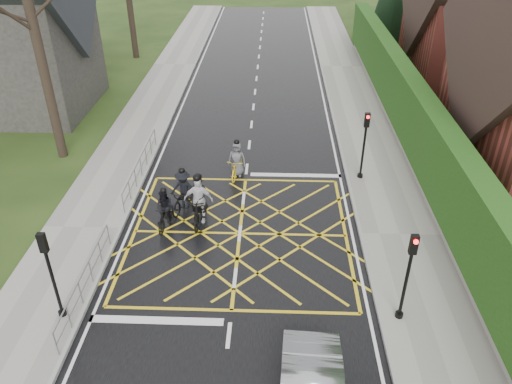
# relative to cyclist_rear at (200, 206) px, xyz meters

# --- Properties ---
(ground) EXTENTS (120.00, 120.00, 0.00)m
(ground) POSITION_rel_cyclist_rear_xyz_m (1.60, -0.80, -0.68)
(ground) COLOR black
(ground) RESTS_ON ground
(road) EXTENTS (9.00, 80.00, 0.01)m
(road) POSITION_rel_cyclist_rear_xyz_m (1.60, -0.80, -0.68)
(road) COLOR black
(road) RESTS_ON ground
(sidewalk_right) EXTENTS (3.00, 80.00, 0.15)m
(sidewalk_right) POSITION_rel_cyclist_rear_xyz_m (7.60, -0.80, -0.61)
(sidewalk_right) COLOR gray
(sidewalk_right) RESTS_ON ground
(sidewalk_left) EXTENTS (3.00, 80.00, 0.15)m
(sidewalk_left) POSITION_rel_cyclist_rear_xyz_m (-4.40, -0.80, -0.61)
(sidewalk_left) COLOR gray
(sidewalk_left) RESTS_ON ground
(stone_wall) EXTENTS (0.50, 38.00, 0.70)m
(stone_wall) POSITION_rel_cyclist_rear_xyz_m (9.35, 5.20, -0.33)
(stone_wall) COLOR slate
(stone_wall) RESTS_ON ground
(hedge) EXTENTS (0.90, 38.00, 2.80)m
(hedge) POSITION_rel_cyclist_rear_xyz_m (9.35, 5.20, 1.42)
(hedge) COLOR #193B10
(hedge) RESTS_ON stone_wall
(house_far) EXTENTS (9.80, 8.80, 10.30)m
(house_far) POSITION_rel_cyclist_rear_xyz_m (16.35, 17.20, 3.68)
(house_far) COLOR maroon
(house_far) RESTS_ON ground
(church) EXTENTS (8.80, 7.80, 11.00)m
(church) POSITION_rel_cyclist_rear_xyz_m (-11.94, 11.20, 4.25)
(church) COLOR #2D2B28
(church) RESTS_ON ground
(railing_south) EXTENTS (0.05, 5.04, 1.03)m
(railing_south) POSITION_rel_cyclist_rear_xyz_m (-3.05, -4.30, 0.10)
(railing_south) COLOR slate
(railing_south) RESTS_ON ground
(railing_north) EXTENTS (0.05, 6.04, 1.03)m
(railing_north) POSITION_rel_cyclist_rear_xyz_m (-3.05, 3.20, 0.11)
(railing_north) COLOR slate
(railing_north) RESTS_ON ground
(traffic_light_ne) EXTENTS (0.24, 0.31, 3.21)m
(traffic_light_ne) POSITION_rel_cyclist_rear_xyz_m (6.70, 3.40, 0.98)
(traffic_light_ne) COLOR black
(traffic_light_ne) RESTS_ON ground
(traffic_light_se) EXTENTS (0.24, 0.31, 3.21)m
(traffic_light_se) POSITION_rel_cyclist_rear_xyz_m (6.70, -5.00, 0.98)
(traffic_light_se) COLOR black
(traffic_light_se) RESTS_ON ground
(traffic_light_sw) EXTENTS (0.24, 0.31, 3.21)m
(traffic_light_sw) POSITION_rel_cyclist_rear_xyz_m (-3.50, -5.29, 0.98)
(traffic_light_sw) COLOR black
(traffic_light_sw) RESTS_ON ground
(cyclist_rear) EXTENTS (0.81, 2.18, 2.10)m
(cyclist_rear) POSITION_rel_cyclist_rear_xyz_m (0.00, 0.00, 0.00)
(cyclist_rear) COLOR black
(cyclist_rear) RESTS_ON ground
(cyclist_back) EXTENTS (0.82, 1.73, 1.68)m
(cyclist_back) POSITION_rel_cyclist_rear_xyz_m (-1.26, -0.38, -0.05)
(cyclist_back) COLOR black
(cyclist_back) RESTS_ON ground
(cyclist_mid) EXTENTS (1.23, 2.01, 1.85)m
(cyclist_mid) POSITION_rel_cyclist_rear_xyz_m (-0.77, 0.87, -0.01)
(cyclist_mid) COLOR black
(cyclist_mid) RESTS_ON ground
(cyclist_front) EXTENTS (1.13, 2.09, 2.09)m
(cyclist_front) POSITION_rel_cyclist_rear_xyz_m (-0.03, -0.06, 0.09)
(cyclist_front) COLOR black
(cyclist_front) RESTS_ON ground
(cyclist_lead) EXTENTS (0.90, 1.90, 1.78)m
(cyclist_lead) POSITION_rel_cyclist_rear_xyz_m (1.20, 3.59, -0.07)
(cyclist_lead) COLOR gold
(cyclist_lead) RESTS_ON ground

